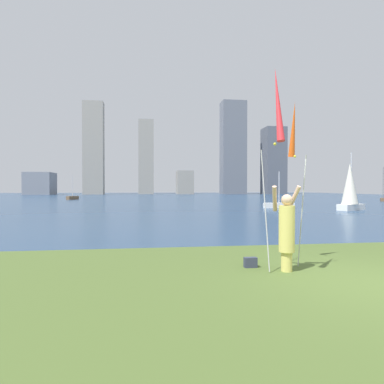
{
  "coord_description": "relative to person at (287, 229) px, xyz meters",
  "views": [
    {
      "loc": [
        -4.39,
        -5.81,
        1.85
      ],
      "look_at": [
        -1.64,
        14.58,
        1.59
      ],
      "focal_mm": 30.73,
      "sensor_mm": 36.0,
      "label": 1
    }
  ],
  "objects": [
    {
      "name": "skyline_tower_4",
      "position": [
        21.8,
        87.18,
        12.59
      ],
      "size": [
        6.99,
        5.18,
        27.06
      ],
      "color": "slate",
      "rests_on": "ground"
    },
    {
      "name": "ground",
      "position": [
        1.33,
        49.83,
        -1.0
      ],
      "size": [
        120.0,
        138.0,
        0.12
      ],
      "color": "#475B28"
    },
    {
      "name": "sailboat_2",
      "position": [
        13.46,
        18.1,
        0.91
      ],
      "size": [
        2.78,
        2.0,
        4.77
      ],
      "color": "white",
      "rests_on": "ground"
    },
    {
      "name": "sailboat_0",
      "position": [
        8.88,
        21.82,
        -0.65
      ],
      "size": [
        2.85,
        0.64,
        3.36
      ],
      "color": "white",
      "rests_on": "ground"
    },
    {
      "name": "sailboat_3",
      "position": [
        -14.94,
        47.28,
        -0.63
      ],
      "size": [
        1.68,
        2.16,
        3.88
      ],
      "color": "brown",
      "rests_on": "ground"
    },
    {
      "name": "kite_flag_right",
      "position": [
        0.44,
        0.61,
        2.24
      ],
      "size": [
        0.16,
        0.85,
        3.91
      ],
      "color": "#B2B2B7",
      "rests_on": "ground"
    },
    {
      "name": "sailboat_4",
      "position": [
        29.24,
        34.54,
        -0.64
      ],
      "size": [
        1.58,
        1.84,
        4.73
      ],
      "color": "brown",
      "rests_on": "ground"
    },
    {
      "name": "bag",
      "position": [
        -0.69,
        0.44,
        -0.82
      ],
      "size": [
        0.3,
        0.15,
        0.23
      ],
      "color": "#33384C",
      "rests_on": "ground"
    },
    {
      "name": "skyline_tower_0",
      "position": [
        -32.55,
        88.47,
        2.11
      ],
      "size": [
        7.02,
        7.48,
        6.09
      ],
      "color": "gray",
      "rests_on": "ground"
    },
    {
      "name": "skyline_tower_5",
      "position": [
        34.23,
        87.1,
        8.93
      ],
      "size": [
        6.06,
        6.19,
        19.73
      ],
      "color": "#565B66",
      "rests_on": "ground"
    },
    {
      "name": "skyline_tower_1",
      "position": [
        -18.15,
        88.18,
        12.05
      ],
      "size": [
        5.57,
        3.43,
        25.97
      ],
      "color": "gray",
      "rests_on": "ground"
    },
    {
      "name": "kite_flag_left",
      "position": [
        -0.44,
        -0.53,
        2.54
      ],
      "size": [
        0.16,
        1.24,
        4.33
      ],
      "color": "#B2B2B7",
      "rests_on": "ground"
    },
    {
      "name": "person",
      "position": [
        0.0,
        0.0,
        0.0
      ],
      "size": [
        0.7,
        0.52,
        1.91
      ],
      "rotation": [
        0.0,
        0.0,
        0.2
      ],
      "color": "#D8CC66",
      "rests_on": "ground"
    },
    {
      "name": "skyline_tower_3",
      "position": [
        7.8,
        89.95,
        2.49
      ],
      "size": [
        4.78,
        6.28,
        6.86
      ],
      "color": "gray",
      "rests_on": "ground"
    },
    {
      "name": "skyline_tower_2",
      "position": [
        -3.55,
        90.4,
        9.91
      ],
      "size": [
        4.35,
        3.81,
        21.7
      ],
      "color": "gray",
      "rests_on": "ground"
    }
  ]
}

